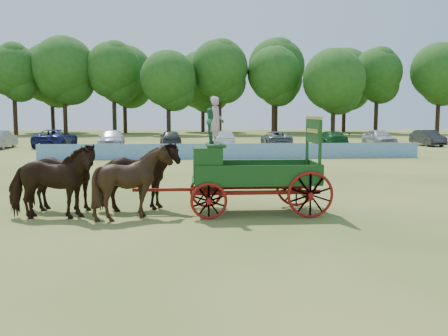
% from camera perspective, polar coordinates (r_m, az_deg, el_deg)
% --- Properties ---
extents(ground, '(160.00, 160.00, 0.00)m').
position_cam_1_polar(ground, '(16.43, 10.03, -4.67)').
color(ground, '#A29649').
rests_on(ground, ground).
extents(horse_lead_left, '(2.61, 1.23, 2.19)m').
position_cam_1_polar(horse_lead_left, '(15.36, -19.24, -1.56)').
color(horse_lead_left, black).
rests_on(horse_lead_left, ground).
extents(horse_lead_right, '(2.76, 1.64, 2.19)m').
position_cam_1_polar(horse_lead_right, '(16.41, -18.25, -1.04)').
color(horse_lead_right, black).
rests_on(horse_lead_right, ground).
extents(horse_wheel_left, '(2.35, 2.19, 2.19)m').
position_cam_1_polar(horse_wheel_left, '(14.91, -10.30, -1.52)').
color(horse_wheel_left, black).
rests_on(horse_wheel_left, ground).
extents(horse_wheel_right, '(2.80, 1.81, 2.19)m').
position_cam_1_polar(horse_wheel_right, '(16.00, -9.89, -0.99)').
color(horse_wheel_right, black).
rests_on(horse_wheel_right, ground).
extents(farm_dray, '(6.00, 2.00, 3.63)m').
position_cam_1_polar(farm_dray, '(15.41, 0.98, 0.63)').
color(farm_dray, maroon).
rests_on(farm_dray, ground).
extents(sponsor_banner, '(26.00, 0.08, 1.05)m').
position_cam_1_polar(sponsor_banner, '(33.86, 0.92, 1.94)').
color(sponsor_banner, '#1D5F9E').
rests_on(sponsor_banner, ground).
extents(parked_cars, '(57.23, 7.52, 1.63)m').
position_cam_1_polar(parked_cars, '(45.95, 2.36, 3.38)').
color(parked_cars, silver).
rests_on(parked_cars, ground).
extents(treeline, '(91.81, 24.02, 15.50)m').
position_cam_1_polar(treeline, '(77.04, -5.25, 10.83)').
color(treeline, '#382314').
rests_on(treeline, ground).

